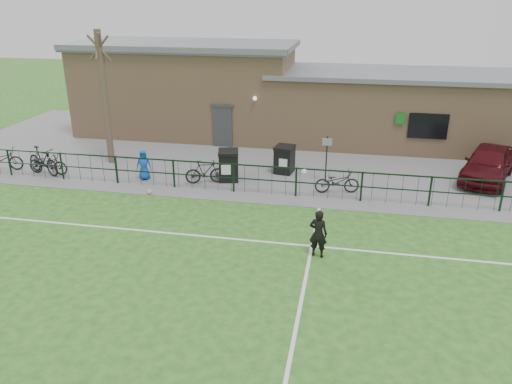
% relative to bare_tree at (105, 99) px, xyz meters
% --- Properties ---
extents(ground, '(90.00, 90.00, 0.00)m').
position_rel_bare_tree_xyz_m(ground, '(8.00, -10.50, -3.00)').
color(ground, '#265A1A').
rests_on(ground, ground).
extents(paving_strip, '(34.00, 13.00, 0.02)m').
position_rel_bare_tree_xyz_m(paving_strip, '(8.00, 3.00, -2.99)').
color(paving_strip, slate).
rests_on(paving_strip, ground).
extents(pitch_line_touch, '(28.00, 0.10, 0.01)m').
position_rel_bare_tree_xyz_m(pitch_line_touch, '(8.00, -2.70, -3.00)').
color(pitch_line_touch, white).
rests_on(pitch_line_touch, ground).
extents(pitch_line_mid, '(28.00, 0.10, 0.01)m').
position_rel_bare_tree_xyz_m(pitch_line_mid, '(8.00, -6.50, -3.00)').
color(pitch_line_mid, white).
rests_on(pitch_line_mid, ground).
extents(pitch_line_perp, '(0.10, 16.00, 0.01)m').
position_rel_bare_tree_xyz_m(pitch_line_perp, '(10.00, -10.50, -3.00)').
color(pitch_line_perp, white).
rests_on(pitch_line_perp, ground).
extents(perimeter_fence, '(28.00, 0.10, 1.20)m').
position_rel_bare_tree_xyz_m(perimeter_fence, '(8.00, -2.50, -2.40)').
color(perimeter_fence, black).
rests_on(perimeter_fence, ground).
extents(bare_tree, '(0.30, 0.30, 6.00)m').
position_rel_bare_tree_xyz_m(bare_tree, '(0.00, 0.00, 0.00)').
color(bare_tree, '#4A3A2D').
rests_on(bare_tree, ground).
extents(wheelie_bin_left, '(0.98, 1.06, 1.21)m').
position_rel_bare_tree_xyz_m(wheelie_bin_left, '(5.98, -1.22, -2.37)').
color(wheelie_bin_left, black).
rests_on(wheelie_bin_left, paving_strip).
extents(wheelie_bin_right, '(0.87, 0.96, 1.13)m').
position_rel_bare_tree_xyz_m(wheelie_bin_right, '(8.17, 0.15, -2.41)').
color(wheelie_bin_right, black).
rests_on(wheelie_bin_right, paving_strip).
extents(sign_post, '(0.07, 0.07, 2.00)m').
position_rel_bare_tree_xyz_m(sign_post, '(10.03, -0.71, -1.98)').
color(sign_post, black).
rests_on(sign_post, paving_strip).
extents(car_maroon, '(3.20, 4.65, 1.47)m').
position_rel_bare_tree_xyz_m(car_maroon, '(16.74, 0.88, -2.24)').
color(car_maroon, '#450C11').
rests_on(car_maroon, paving_strip).
extents(bicycle_a, '(2.00, 1.05, 1.00)m').
position_rel_bare_tree_xyz_m(bicycle_a, '(-4.30, -1.95, -2.48)').
color(bicycle_a, black).
rests_on(bicycle_a, paving_strip).
extents(bicycle_b, '(2.09, 1.34, 1.22)m').
position_rel_bare_tree_xyz_m(bicycle_b, '(-2.15, -2.08, -2.37)').
color(bicycle_b, black).
rests_on(bicycle_b, paving_strip).
extents(bicycle_c, '(1.86, 0.70, 0.97)m').
position_rel_bare_tree_xyz_m(bicycle_c, '(-1.97, -2.03, -2.50)').
color(bicycle_c, black).
rests_on(bicycle_c, paving_strip).
extents(bicycle_d, '(1.72, 0.97, 1.00)m').
position_rel_bare_tree_xyz_m(bicycle_d, '(5.12, -1.82, -2.48)').
color(bicycle_d, black).
rests_on(bicycle_d, paving_strip).
extents(bicycle_e, '(1.85, 0.98, 0.93)m').
position_rel_bare_tree_xyz_m(bicycle_e, '(10.56, -1.83, -2.52)').
color(bicycle_e, black).
rests_on(bicycle_e, paving_strip).
extents(spectator_child, '(0.73, 0.59, 1.28)m').
position_rel_bare_tree_xyz_m(spectator_child, '(2.44, -1.86, -2.34)').
color(spectator_child, '#134DB4').
rests_on(spectator_child, paving_strip).
extents(goalkeeper_kick, '(1.21, 3.63, 1.62)m').
position_rel_bare_tree_xyz_m(goalkeeper_kick, '(10.19, -6.98, -2.21)').
color(goalkeeper_kick, black).
rests_on(goalkeeper_kick, ground).
extents(ball_ground, '(0.21, 0.21, 0.21)m').
position_rel_bare_tree_xyz_m(ball_ground, '(3.28, -3.41, -2.89)').
color(ball_ground, silver).
rests_on(ball_ground, ground).
extents(clubhouse, '(24.25, 5.40, 4.96)m').
position_rel_bare_tree_xyz_m(clubhouse, '(7.12, 6.00, -0.78)').
color(clubhouse, tan).
rests_on(clubhouse, ground).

